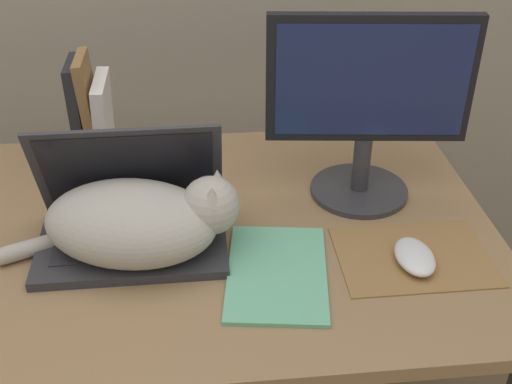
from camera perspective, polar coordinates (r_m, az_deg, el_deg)
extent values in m
cube|color=#93704C|center=(1.26, -6.97, -3.79)|extent=(1.23, 0.77, 0.03)
cylinder|color=#38383D|center=(1.83, 11.88, -5.92)|extent=(0.04, 0.04, 0.73)
cube|color=#2D2D33|center=(1.21, -10.87, -4.39)|extent=(0.34, 0.23, 0.02)
cube|color=#28282D|center=(1.20, -10.95, -4.33)|extent=(0.28, 0.12, 0.00)
cube|color=#2D2D33|center=(1.21, -11.23, 1.94)|extent=(0.34, 0.09, 0.21)
cube|color=black|center=(1.21, -11.23, 1.77)|extent=(0.31, 0.07, 0.19)
ellipsoid|color=#B2ADA3|center=(1.16, -11.05, -2.71)|extent=(0.34, 0.26, 0.14)
sphere|color=#B2ADA3|center=(1.13, -4.06, -1.19)|extent=(0.11, 0.11, 0.11)
cone|color=#B2ADA3|center=(1.13, -3.45, 1.24)|extent=(0.04, 0.04, 0.03)
cone|color=#B2ADA3|center=(1.09, -3.95, -0.35)|extent=(0.04, 0.04, 0.03)
cylinder|color=#B2ADA3|center=(1.23, -18.86, -4.58)|extent=(0.14, 0.08, 0.03)
cylinder|color=#333338|center=(1.36, 9.12, 0.17)|extent=(0.20, 0.20, 0.01)
cylinder|color=#333338|center=(1.33, 9.36, 2.51)|extent=(0.04, 0.04, 0.12)
cube|color=black|center=(1.25, 10.12, 9.83)|extent=(0.39, 0.06, 0.25)
cube|color=navy|center=(1.24, 10.32, 9.61)|extent=(0.36, 0.04, 0.22)
cube|color=olive|center=(1.20, 13.81, -5.57)|extent=(0.28, 0.20, 0.00)
ellipsoid|color=silver|center=(1.18, 13.93, -5.59)|extent=(0.07, 0.11, 0.03)
cube|color=#232328|center=(1.47, -15.47, 6.82)|extent=(0.02, 0.12, 0.23)
cube|color=olive|center=(1.46, -14.55, 7.08)|extent=(0.03, 0.12, 0.24)
cube|color=white|center=(1.47, -13.41, 6.23)|extent=(0.03, 0.15, 0.19)
cube|color=#6BBC93|center=(1.13, 1.88, -7.16)|extent=(0.21, 0.28, 0.01)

